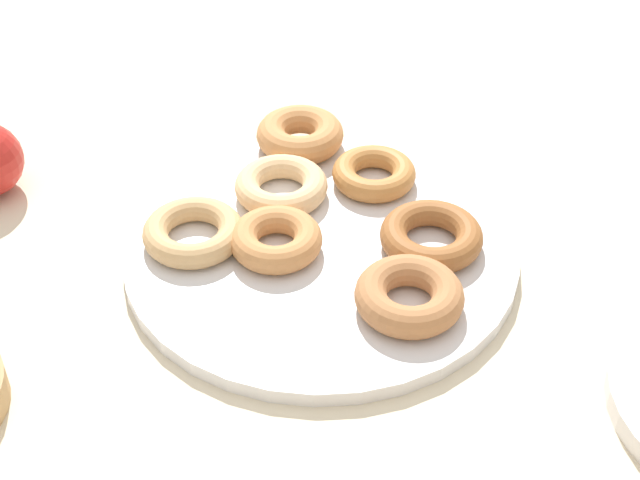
{
  "coord_description": "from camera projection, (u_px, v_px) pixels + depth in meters",
  "views": [
    {
      "loc": [
        -0.02,
        0.63,
        0.55
      ],
      "look_at": [
        0.0,
        0.03,
        0.04
      ],
      "focal_mm": 52.87,
      "sensor_mm": 36.0,
      "label": 1
    }
  ],
  "objects": [
    {
      "name": "donut_0",
      "position": [
        409.0,
        296.0,
        0.76
      ],
      "size": [
        0.12,
        0.12,
        0.03
      ],
      "primitive_type": "torus",
      "rotation": [
        0.0,
        0.0,
        0.52
      ],
      "color": "#B27547",
      "rests_on": "donut_plate"
    },
    {
      "name": "donut_1",
      "position": [
        276.0,
        239.0,
        0.81
      ],
      "size": [
        0.09,
        0.09,
        0.02
      ],
      "primitive_type": "torus",
      "rotation": [
        0.0,
        0.0,
        4.8
      ],
      "color": "#C6844C",
      "rests_on": "donut_plate"
    },
    {
      "name": "donut_5",
      "position": [
        193.0,
        234.0,
        0.82
      ],
      "size": [
        0.12,
        0.12,
        0.02
      ],
      "primitive_type": "torus",
      "rotation": [
        0.0,
        0.0,
        0.56
      ],
      "color": "tan",
      "rests_on": "donut_plate"
    },
    {
      "name": "donut_2",
      "position": [
        431.0,
        235.0,
        0.82
      ],
      "size": [
        0.09,
        0.09,
        0.02
      ],
      "primitive_type": "torus",
      "rotation": [
        0.0,
        0.0,
        6.27
      ],
      "color": "#995B2D",
      "rests_on": "donut_plate"
    },
    {
      "name": "ground_plane",
      "position": [
        321.0,
        257.0,
        0.84
      ],
      "size": [
        2.4,
        2.4,
        0.0
      ],
      "primitive_type": "plane",
      "color": "beige"
    },
    {
      "name": "donut_4",
      "position": [
        300.0,
        135.0,
        0.94
      ],
      "size": [
        0.12,
        0.12,
        0.03
      ],
      "primitive_type": "torus",
      "rotation": [
        0.0,
        0.0,
        0.92
      ],
      "color": "#C6844C",
      "rests_on": "donut_plate"
    },
    {
      "name": "donut_3",
      "position": [
        374.0,
        173.0,
        0.89
      ],
      "size": [
        0.1,
        0.1,
        0.02
      ],
      "primitive_type": "torus",
      "rotation": [
        0.0,
        0.0,
        4.95
      ],
      "color": "#BC7A3D",
      "rests_on": "donut_plate"
    },
    {
      "name": "donut_plate",
      "position": [
        321.0,
        250.0,
        0.83
      ],
      "size": [
        0.35,
        0.35,
        0.01
      ],
      "primitive_type": "cylinder",
      "color": "silver",
      "rests_on": "ground_plane"
    },
    {
      "name": "donut_6",
      "position": [
        281.0,
        186.0,
        0.87
      ],
      "size": [
        0.12,
        0.12,
        0.02
      ],
      "primitive_type": "torus",
      "rotation": [
        0.0,
        0.0,
        5.86
      ],
      "color": "#EABC84",
      "rests_on": "donut_plate"
    }
  ]
}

